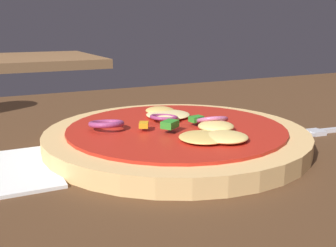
# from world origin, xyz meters

# --- Properties ---
(dining_table) EXTENTS (1.36, 0.89, 0.04)m
(dining_table) POSITION_xyz_m (0.00, 0.00, 0.02)
(dining_table) COLOR #4C301C
(dining_table) RESTS_ON ground
(pizza) EXTENTS (0.28, 0.28, 0.04)m
(pizza) POSITION_xyz_m (-0.05, 0.04, 0.05)
(pizza) COLOR tan
(pizza) RESTS_ON dining_table
(fork) EXTENTS (0.16, 0.03, 0.01)m
(fork) POSITION_xyz_m (0.14, 0.00, 0.04)
(fork) COLOR silver
(fork) RESTS_ON dining_table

